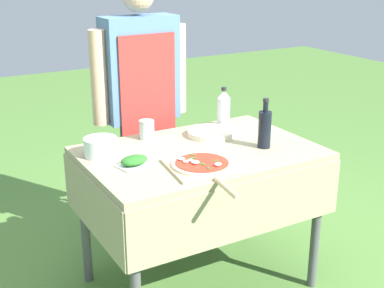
{
  "coord_description": "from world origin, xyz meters",
  "views": [
    {
      "loc": [
        -1.29,
        -2.17,
        1.7
      ],
      "look_at": [
        -0.05,
        0.0,
        0.82
      ],
      "focal_mm": 50.0,
      "sensor_mm": 36.0,
      "label": 1
    }
  ],
  "objects_px": {
    "pizza_on_peel": "(203,166)",
    "sauce_jar": "(147,131)",
    "prep_table": "(200,169)",
    "herb_container": "(134,161)",
    "plate_stack": "(211,133)",
    "oil_bottle": "(265,128)",
    "mixing_tub": "(101,147)",
    "water_bottle": "(224,108)",
    "person_cook": "(141,95)"
  },
  "relations": [
    {
      "from": "oil_bottle",
      "to": "mixing_tub",
      "type": "height_order",
      "value": "oil_bottle"
    },
    {
      "from": "pizza_on_peel",
      "to": "sauce_jar",
      "type": "xyz_separation_m",
      "value": [
        -0.04,
        0.52,
        0.03
      ]
    },
    {
      "from": "prep_table",
      "to": "sauce_jar",
      "type": "height_order",
      "value": "sauce_jar"
    },
    {
      "from": "prep_table",
      "to": "plate_stack",
      "type": "distance_m",
      "value": 0.26
    },
    {
      "from": "pizza_on_peel",
      "to": "herb_container",
      "type": "xyz_separation_m",
      "value": [
        -0.26,
        0.19,
        0.01
      ]
    },
    {
      "from": "oil_bottle",
      "to": "water_bottle",
      "type": "xyz_separation_m",
      "value": [
        0.02,
        0.41,
        0.0
      ]
    },
    {
      "from": "herb_container",
      "to": "sauce_jar",
      "type": "distance_m",
      "value": 0.39
    },
    {
      "from": "mixing_tub",
      "to": "plate_stack",
      "type": "xyz_separation_m",
      "value": [
        0.63,
        -0.01,
        -0.03
      ]
    },
    {
      "from": "pizza_on_peel",
      "to": "sauce_jar",
      "type": "bearing_deg",
      "value": 102.25
    },
    {
      "from": "prep_table",
      "to": "plate_stack",
      "type": "xyz_separation_m",
      "value": [
        0.17,
        0.17,
        0.12
      ]
    },
    {
      "from": "person_cook",
      "to": "water_bottle",
      "type": "relative_size",
      "value": 6.98
    },
    {
      "from": "prep_table",
      "to": "pizza_on_peel",
      "type": "bearing_deg",
      "value": -117.41
    },
    {
      "from": "oil_bottle",
      "to": "sauce_jar",
      "type": "bearing_deg",
      "value": 137.59
    },
    {
      "from": "person_cook",
      "to": "prep_table",
      "type": "bearing_deg",
      "value": 92.84
    },
    {
      "from": "oil_bottle",
      "to": "water_bottle",
      "type": "distance_m",
      "value": 0.41
    },
    {
      "from": "pizza_on_peel",
      "to": "herb_container",
      "type": "relative_size",
      "value": 2.98
    },
    {
      "from": "oil_bottle",
      "to": "plate_stack",
      "type": "xyz_separation_m",
      "value": [
        -0.14,
        0.29,
        -0.09
      ]
    },
    {
      "from": "prep_table",
      "to": "person_cook",
      "type": "relative_size",
      "value": 0.74
    },
    {
      "from": "pizza_on_peel",
      "to": "mixing_tub",
      "type": "bearing_deg",
      "value": 138.88
    },
    {
      "from": "herb_container",
      "to": "plate_stack",
      "type": "relative_size",
      "value": 0.69
    },
    {
      "from": "person_cook",
      "to": "pizza_on_peel",
      "type": "bearing_deg",
      "value": 83.67
    },
    {
      "from": "pizza_on_peel",
      "to": "plate_stack",
      "type": "height_order",
      "value": "pizza_on_peel"
    },
    {
      "from": "pizza_on_peel",
      "to": "water_bottle",
      "type": "bearing_deg",
      "value": 56.95
    },
    {
      "from": "sauce_jar",
      "to": "water_bottle",
      "type": "bearing_deg",
      "value": -1.39
    },
    {
      "from": "person_cook",
      "to": "sauce_jar",
      "type": "bearing_deg",
      "value": 68.74
    },
    {
      "from": "oil_bottle",
      "to": "herb_container",
      "type": "height_order",
      "value": "oil_bottle"
    },
    {
      "from": "water_bottle",
      "to": "herb_container",
      "type": "relative_size",
      "value": 1.27
    },
    {
      "from": "person_cook",
      "to": "herb_container",
      "type": "bearing_deg",
      "value": 61.09
    },
    {
      "from": "prep_table",
      "to": "herb_container",
      "type": "xyz_separation_m",
      "value": [
        -0.37,
        -0.03,
        0.13
      ]
    },
    {
      "from": "person_cook",
      "to": "oil_bottle",
      "type": "bearing_deg",
      "value": 114.33
    },
    {
      "from": "oil_bottle",
      "to": "herb_container",
      "type": "distance_m",
      "value": 0.69
    },
    {
      "from": "herb_container",
      "to": "sauce_jar",
      "type": "bearing_deg",
      "value": 55.93
    },
    {
      "from": "water_bottle",
      "to": "mixing_tub",
      "type": "relative_size",
      "value": 1.38
    },
    {
      "from": "plate_stack",
      "to": "sauce_jar",
      "type": "bearing_deg",
      "value": 158.63
    },
    {
      "from": "prep_table",
      "to": "mixing_tub",
      "type": "bearing_deg",
      "value": 159.39
    },
    {
      "from": "pizza_on_peel",
      "to": "sauce_jar",
      "type": "distance_m",
      "value": 0.52
    },
    {
      "from": "person_cook",
      "to": "plate_stack",
      "type": "height_order",
      "value": "person_cook"
    },
    {
      "from": "oil_bottle",
      "to": "plate_stack",
      "type": "distance_m",
      "value": 0.33
    },
    {
      "from": "oil_bottle",
      "to": "mixing_tub",
      "type": "bearing_deg",
      "value": 158.57
    },
    {
      "from": "pizza_on_peel",
      "to": "oil_bottle",
      "type": "xyz_separation_m",
      "value": [
        0.42,
        0.1,
        0.09
      ]
    },
    {
      "from": "herb_container",
      "to": "mixing_tub",
      "type": "height_order",
      "value": "mixing_tub"
    },
    {
      "from": "prep_table",
      "to": "water_bottle",
      "type": "bearing_deg",
      "value": 41.0
    },
    {
      "from": "prep_table",
      "to": "herb_container",
      "type": "height_order",
      "value": "herb_container"
    },
    {
      "from": "herb_container",
      "to": "mixing_tub",
      "type": "bearing_deg",
      "value": 113.39
    },
    {
      "from": "prep_table",
      "to": "oil_bottle",
      "type": "relative_size",
      "value": 4.57
    },
    {
      "from": "herb_container",
      "to": "mixing_tub",
      "type": "xyz_separation_m",
      "value": [
        -0.09,
        0.2,
        0.02
      ]
    },
    {
      "from": "pizza_on_peel",
      "to": "mixing_tub",
      "type": "relative_size",
      "value": 3.25
    },
    {
      "from": "pizza_on_peel",
      "to": "oil_bottle",
      "type": "distance_m",
      "value": 0.44
    },
    {
      "from": "person_cook",
      "to": "herb_container",
      "type": "distance_m",
      "value": 0.72
    },
    {
      "from": "mixing_tub",
      "to": "plate_stack",
      "type": "bearing_deg",
      "value": -0.63
    }
  ]
}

